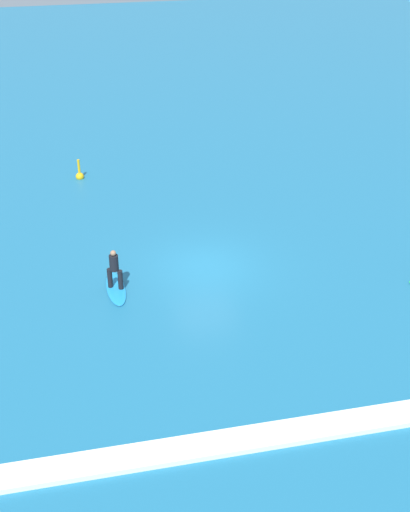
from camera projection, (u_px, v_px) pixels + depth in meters
name	position (u px, v px, depth m)	size (l,w,h in m)	color
ground_plane	(205.00, 267.00, 27.09)	(120.00, 120.00, 0.00)	#1E6B93
surfer_on_blue_board	(115.00, 279.00, 25.41)	(0.77, 2.43, 1.71)	#1E8CD1
marker_buoy	(80.00, 175.00, 34.58)	(0.42, 0.42, 1.14)	yellow
wave_crest	(276.00, 435.00, 19.01)	(23.19, 0.90, 0.18)	white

